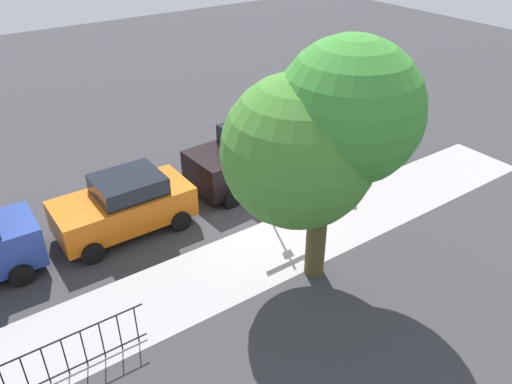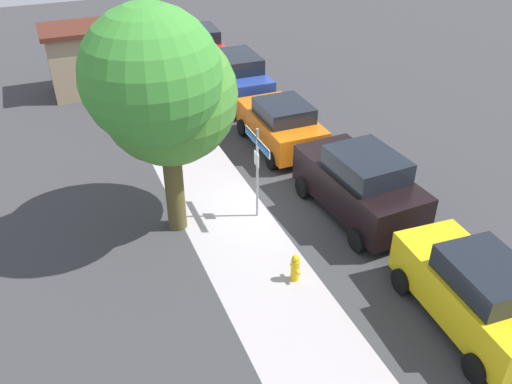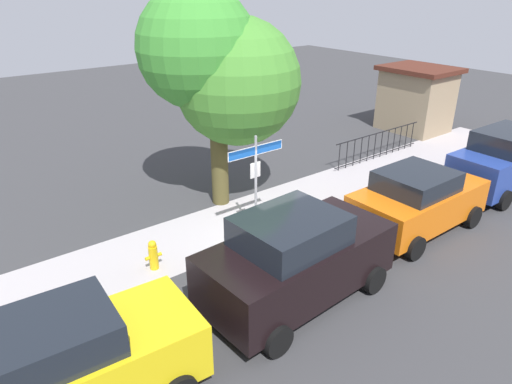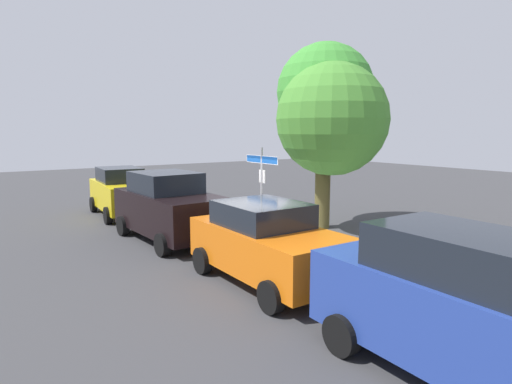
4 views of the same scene
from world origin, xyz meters
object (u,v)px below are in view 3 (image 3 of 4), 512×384
Objects in this scene: car_yellow at (69,366)px; car_blue at (507,160)px; shade_tree at (221,68)px; utility_shed at (416,98)px; fire_hydrant at (153,255)px; car_orange at (417,200)px; street_sign at (256,167)px; car_black at (296,258)px.

car_yellow is 14.40m from car_blue.
shade_tree is 11.76m from utility_shed.
shade_tree reaches higher than utility_shed.
fire_hydrant is (-11.54, 2.79, -0.65)m from car_blue.
car_orange is 10.13m from utility_shed.
street_sign is at bearing -164.17° from utility_shed.
utility_shed is at bearing 22.31° from car_black.
car_yellow is (-6.43, -5.19, -3.22)m from shade_tree.
shade_tree is 1.54× the size of car_yellow.
car_yellow is 0.94× the size of car_black.
car_black is 14.44m from utility_shed.
car_black reaches higher than car_orange.
utility_shed is (3.44, 5.99, 0.45)m from car_blue.
street_sign is at bearing 164.25° from car_blue.
shade_tree reaches higher than street_sign.
car_blue reaches higher than fire_hydrant.
shade_tree reaches higher than car_blue.
car_black is (-1.05, -2.79, -0.96)m from street_sign.
car_yellow is 4.19m from fire_hydrant.
shade_tree is at bearing 76.30° from street_sign.
street_sign is 12.47m from utility_shed.
car_orange is (3.75, -2.48, -1.10)m from street_sign.
car_blue is (8.55, -2.59, -0.97)m from street_sign.
utility_shed is at bearing 35.26° from car_orange.
utility_shed is (17.83, 6.21, 0.53)m from car_yellow.
utility_shed is 15.35m from fire_hydrant.
utility_shed reaches higher than car_yellow.
utility_shed is at bearing 22.55° from car_yellow.
fire_hydrant is at bearing 176.20° from street_sign.
car_black is at bearing -107.51° from shade_tree.
shade_tree is 5.65m from fire_hydrant.
street_sign is 4.63m from car_orange.
car_yellow is at bearing -133.53° from fire_hydrant.
car_yellow reaches higher than fire_hydrant.
fire_hydrant is (2.86, 3.01, -0.58)m from car_yellow.
car_blue is at bearing -16.88° from street_sign.
street_sign is at bearing 66.28° from car_black.
shade_tree is 8.26× the size of fire_hydrant.
car_black is at bearing -110.65° from street_sign.
car_orange is at bearing -56.82° from shade_tree.
car_orange reaches higher than fire_hydrant.
car_black reaches higher than car_blue.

